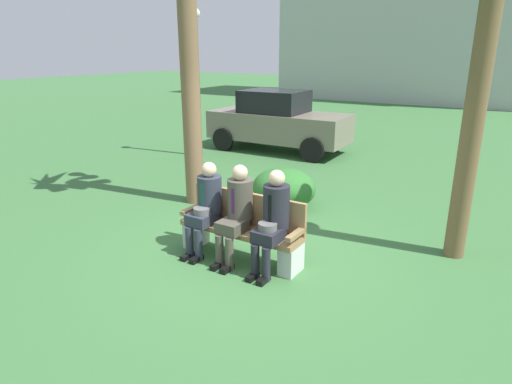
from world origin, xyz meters
TOP-DOWN VIEW (x-y plane):
  - ground_plane at (0.00, 0.00)m, footprint 80.00×80.00m
  - park_bench at (-0.03, -0.19)m, footprint 1.77×0.44m
  - seated_man_left at (-0.56, -0.32)m, footprint 0.34×0.72m
  - seated_man_middle at (-0.04, -0.31)m, footprint 0.34×0.72m
  - seated_man_right at (0.51, -0.31)m, footprint 0.34×0.72m
  - shrub_near_bench at (-0.52, 1.88)m, footprint 1.17×1.07m
  - parked_car_near at (-2.97, 5.96)m, footprint 3.95×1.82m
  - street_lamp at (-4.42, 4.29)m, footprint 0.24×0.24m

SIDE VIEW (x-z plane):
  - ground_plane at x=0.00m, z-range 0.00..0.00m
  - shrub_near_bench at x=-0.52m, z-range 0.00..0.73m
  - park_bench at x=-0.03m, z-range -0.03..0.87m
  - seated_man_left at x=-0.56m, z-range 0.07..1.36m
  - seated_man_middle at x=-0.04m, z-range 0.08..1.40m
  - seated_man_right at x=0.51m, z-range 0.07..1.41m
  - parked_car_near at x=-2.97m, z-range 0.00..1.68m
  - street_lamp at x=-4.42m, z-range 0.41..4.13m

